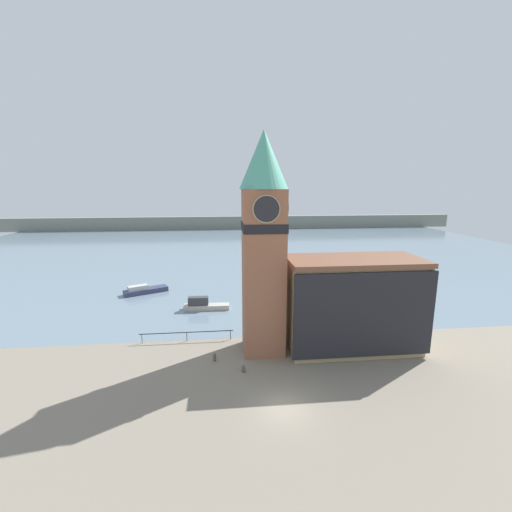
{
  "coord_description": "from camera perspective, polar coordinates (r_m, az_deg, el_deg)",
  "views": [
    {
      "loc": [
        -4.61,
        -23.41,
        17.16
      ],
      "look_at": [
        -1.46,
        7.48,
        10.71
      ],
      "focal_mm": 24.0,
      "sensor_mm": 36.0,
      "label": 1
    }
  ],
  "objects": [
    {
      "name": "water",
      "position": [
        98.08,
        -3.05,
        1.64
      ],
      "size": [
        160.0,
        120.0,
        0.0
      ],
      "color": "slate",
      "rests_on": "ground_plane"
    },
    {
      "name": "far_shoreline",
      "position": [
        137.31,
        -3.9,
        5.58
      ],
      "size": [
        180.0,
        3.0,
        5.0
      ],
      "color": "gray",
      "rests_on": "water"
    },
    {
      "name": "boat_near",
      "position": [
        49.05,
        -8.69,
        -8.06
      ],
      "size": [
        6.36,
        1.57,
        1.85
      ],
      "rotation": [
        0.0,
        0.0,
        -0.02
      ],
      "color": "#B7B2A8",
      "rests_on": "water"
    },
    {
      "name": "ground_plane",
      "position": [
        29.39,
        4.72,
        -24.03
      ],
      "size": [
        160.0,
        160.0,
        0.0
      ],
      "primitive_type": "plane",
      "color": "gray"
    },
    {
      "name": "clock_tower",
      "position": [
        34.05,
        1.26,
        2.76
      ],
      "size": [
        4.73,
        4.73,
        22.31
      ],
      "color": "#935B42",
      "rests_on": "ground_plane"
    },
    {
      "name": "pier_railing",
      "position": [
        39.87,
        -11.48,
        -12.49
      ],
      "size": [
        10.38,
        0.08,
        1.09
      ],
      "color": "#232328",
      "rests_on": "ground_plane"
    },
    {
      "name": "pier_building",
      "position": [
        37.7,
        15.84,
        -7.67
      ],
      "size": [
        14.04,
        6.63,
        9.8
      ],
      "color": "tan",
      "rests_on": "ground_plane"
    },
    {
      "name": "mooring_bollard_near",
      "position": [
        35.68,
        -6.91,
        -16.31
      ],
      "size": [
        0.32,
        0.32,
        0.8
      ],
      "color": "brown",
      "rests_on": "ground_plane"
    },
    {
      "name": "boat_far",
      "position": [
        58.38,
        -18.13,
        -5.41
      ],
      "size": [
        6.96,
        4.71,
        1.43
      ],
      "rotation": [
        0.0,
        0.0,
        0.46
      ],
      "color": "#333856",
      "rests_on": "water"
    },
    {
      "name": "mooring_bollard_far",
      "position": [
        33.66,
        -2.1,
        -18.18
      ],
      "size": [
        0.37,
        0.37,
        0.71
      ],
      "color": "brown",
      "rests_on": "ground_plane"
    }
  ]
}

